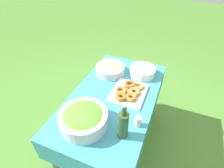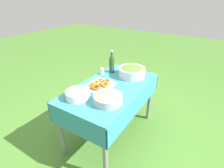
{
  "view_description": "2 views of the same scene",
  "coord_description": "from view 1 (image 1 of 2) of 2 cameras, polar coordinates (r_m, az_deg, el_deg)",
  "views": [
    {
      "loc": [
        1.06,
        0.42,
        1.8
      ],
      "look_at": [
        -0.06,
        -0.04,
        0.81
      ],
      "focal_mm": 28.0,
      "sensor_mm": 36.0,
      "label": 1
    },
    {
      "loc": [
        -1.54,
        -0.97,
        1.72
      ],
      "look_at": [
        -0.03,
        -0.04,
        0.79
      ],
      "focal_mm": 28.0,
      "sensor_mm": 36.0,
      "label": 2
    }
  ],
  "objects": [
    {
      "name": "plate_stack",
      "position": [
        1.8,
        9.93,
        4.1
      ],
      "size": [
        0.25,
        0.25,
        0.08
      ],
      "color": "white",
      "rests_on": "picnic_table"
    },
    {
      "name": "olive_oil_bottle",
      "position": [
        1.19,
        3.67,
        -12.95
      ],
      "size": [
        0.07,
        0.07,
        0.31
      ],
      "color": "#2D4723",
      "rests_on": "picnic_table"
    },
    {
      "name": "picnic_table",
      "position": [
        1.63,
        0.49,
        -6.55
      ],
      "size": [
        1.28,
        0.72,
        0.74
      ],
      "color": "teal",
      "rests_on": "ground_plane"
    },
    {
      "name": "donut_platter",
      "position": [
        1.56,
        5.52,
        -2.56
      ],
      "size": [
        0.34,
        0.29,
        0.05
      ],
      "color": "silver",
      "rests_on": "picnic_table"
    },
    {
      "name": "salad_bowl",
      "position": [
        1.3,
        -9.32,
        -10.98
      ],
      "size": [
        0.35,
        0.35,
        0.14
      ],
      "color": "silver",
      "rests_on": "picnic_table"
    },
    {
      "name": "salt_shaker",
      "position": [
        1.32,
        8.48,
        -11.92
      ],
      "size": [
        0.05,
        0.05,
        0.09
      ],
      "color": "white",
      "rests_on": "picnic_table"
    },
    {
      "name": "ground_plane",
      "position": [
        2.13,
        0.39,
        -18.47
      ],
      "size": [
        14.0,
        14.0,
        0.0
      ],
      "primitive_type": "plane",
      "color": "#477A2D"
    },
    {
      "name": "pasta_bowl",
      "position": [
        1.79,
        -0.57,
        5.05
      ],
      "size": [
        0.29,
        0.29,
        0.11
      ],
      "color": "#B2B7BC",
      "rests_on": "picnic_table"
    }
  ]
}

